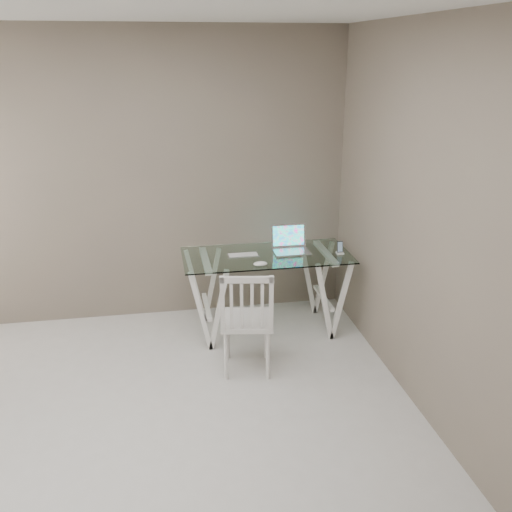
% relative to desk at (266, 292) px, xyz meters
% --- Properties ---
extents(room, '(4.50, 4.52, 2.71)m').
position_rel_desk_xyz_m(room, '(-1.21, -1.67, 1.33)').
color(room, beige).
rests_on(room, ground).
extents(desk, '(1.50, 0.70, 0.75)m').
position_rel_desk_xyz_m(desk, '(0.00, 0.00, 0.00)').
color(desk, silver).
rests_on(desk, ground).
extents(chair, '(0.47, 0.47, 0.89)m').
position_rel_desk_xyz_m(chair, '(-0.30, -0.72, 0.11)').
color(chair, silver).
rests_on(chair, ground).
extents(laptop, '(0.32, 0.26, 0.23)m').
position_rel_desk_xyz_m(laptop, '(0.23, 0.08, 0.42)').
color(laptop, silver).
rests_on(laptop, desk).
extents(keyboard, '(0.28, 0.12, 0.01)m').
position_rel_desk_xyz_m(keyboard, '(-0.21, 0.02, 0.37)').
color(keyboard, silver).
rests_on(keyboard, desk).
extents(mouse, '(0.12, 0.07, 0.04)m').
position_rel_desk_xyz_m(mouse, '(-0.11, -0.27, 0.38)').
color(mouse, white).
rests_on(mouse, desk).
extents(phone_dock, '(0.06, 0.06, 0.12)m').
position_rel_desk_xyz_m(phone_dock, '(0.66, -0.09, 0.39)').
color(phone_dock, white).
rests_on(phone_dock, desk).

